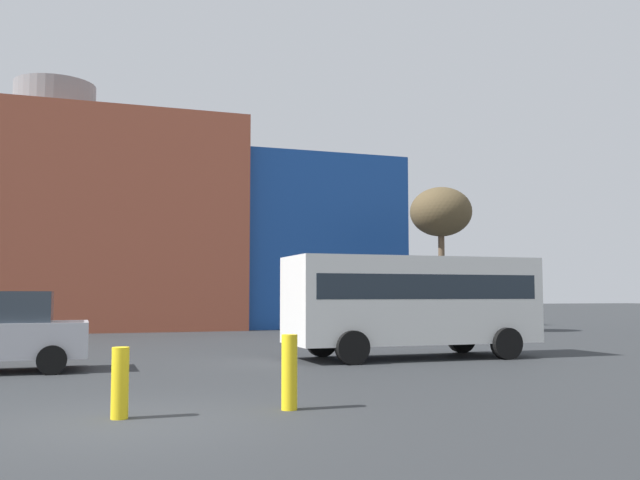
# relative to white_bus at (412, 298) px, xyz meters

# --- Properties ---
(ground_plane) EXTENTS (200.00, 200.00, 0.00)m
(ground_plane) POSITION_rel_white_bus_xyz_m (-7.95, -7.44, -1.62)
(ground_plane) COLOR #2D3033
(building_backdrop) EXTENTS (35.37, 10.07, 12.40)m
(building_backdrop) POSITION_rel_white_bus_xyz_m (-10.03, 20.31, 3.34)
(building_backdrop) COLOR #B2563D
(building_backdrop) RESTS_ON ground_plane
(white_bus) EXTENTS (6.80, 2.62, 2.72)m
(white_bus) POSITION_rel_white_bus_xyz_m (0.00, 0.00, 0.00)
(white_bus) COLOR white
(white_bus) RESTS_ON ground_plane
(bare_tree_0) EXTENTS (2.83, 2.83, 6.63)m
(bare_tree_0) POSITION_rel_white_bus_xyz_m (7.02, 11.11, 3.81)
(bare_tree_0) COLOR brown
(bare_tree_0) RESTS_ON ground_plane
(bollard_yellow_0) EXTENTS (0.24, 0.24, 0.99)m
(bollard_yellow_0) POSITION_rel_white_bus_xyz_m (-8.01, -7.08, -1.13)
(bollard_yellow_0) COLOR yellow
(bollard_yellow_0) RESTS_ON ground_plane
(bollard_yellow_1) EXTENTS (0.24, 0.24, 1.12)m
(bollard_yellow_1) POSITION_rel_white_bus_xyz_m (-5.56, -7.12, -1.06)
(bollard_yellow_1) COLOR yellow
(bollard_yellow_1) RESTS_ON ground_plane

